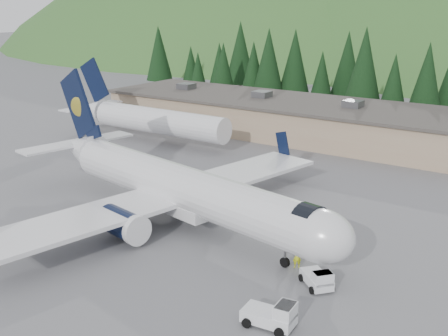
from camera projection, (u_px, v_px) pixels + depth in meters
ground at (186, 226)px, 50.86m from camera, size 600.00×600.00×0.00m
airliner at (178, 188)px, 50.66m from camera, size 38.23×36.09×12.73m
second_airliner at (145, 118)px, 80.84m from camera, size 27.50×11.00×10.05m
baggage_tug_a at (273, 315)px, 34.88m from camera, size 3.46×2.29×1.76m
baggage_tug_b at (318, 279)px, 39.67m from camera, size 3.13×2.95×1.54m
terminal_building at (319, 121)px, 82.77m from camera, size 71.00×17.00×6.10m
ramp_worker at (297, 257)px, 42.62m from camera, size 0.79×0.76×1.82m
tree_line at (370, 70)px, 99.80m from camera, size 115.18×18.60×14.38m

